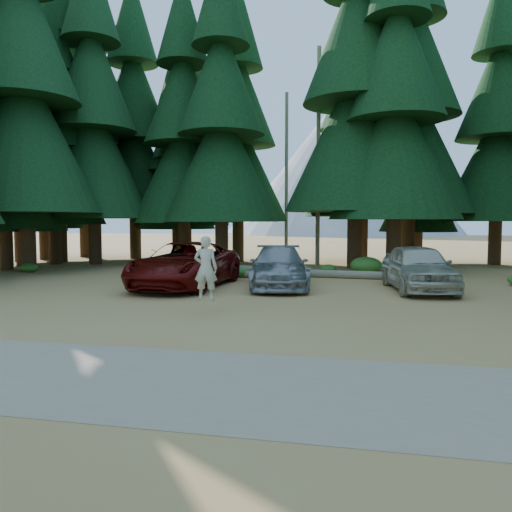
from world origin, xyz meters
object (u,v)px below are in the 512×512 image
Objects in this scene: log_left at (215,273)px; log_mid at (273,269)px; red_pickup at (185,265)px; frisbee_player at (206,268)px; silver_minivan_center at (279,267)px; silver_minivan_right at (418,267)px; log_right at (320,274)px.

log_mid is (2.29, 1.95, 0.01)m from log_left.
frisbee_player is at bearing -62.43° from red_pickup.
red_pickup is 6.20m from log_mid.
silver_minivan_right is at bearing -9.58° from silver_minivan_center.
log_left is at bearing -169.11° from log_right.
frisbee_player is at bearing -78.61° from log_mid.
log_left is (-3.39, 3.01, -0.60)m from silver_minivan_center.
silver_minivan_center is 0.98× the size of log_right.
log_right is at bearing -21.68° from log_mid.
red_pickup is at bearing -67.33° from frisbee_player.
silver_minivan_center is 1.06× the size of silver_minivan_right.
silver_minivan_center reaches higher than log_mid.
frisbee_player reaches higher than log_right.
red_pickup is at bearing -101.03° from log_mid.
silver_minivan_right is at bearing -8.42° from log_left.
log_mid is (2.31, 5.71, -0.68)m from red_pickup.
red_pickup reaches higher than silver_minivan_right.
silver_minivan_center is 4.98m from silver_minivan_right.
log_right is (4.68, 4.19, -0.67)m from red_pickup.
frisbee_player reaches higher than silver_minivan_right.
red_pickup is 1.14× the size of log_right.
silver_minivan_center is at bearing -30.50° from log_left.
red_pickup is at bearing -132.59° from log_right.
frisbee_player is (2.39, -4.96, 0.38)m from red_pickup.
red_pickup is 6.32m from log_right.
log_right is at bearing 43.68° from red_pickup.
red_pickup is at bearing -79.19° from log_left.
silver_minivan_center is at bearing 14.18° from red_pickup.
silver_minivan_right is at bearing 7.21° from red_pickup.
log_mid is (-1.11, 4.97, -0.59)m from silver_minivan_center.
silver_minivan_right is 8.32m from frisbee_player.
silver_minivan_center is at bearing -66.50° from log_mid.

